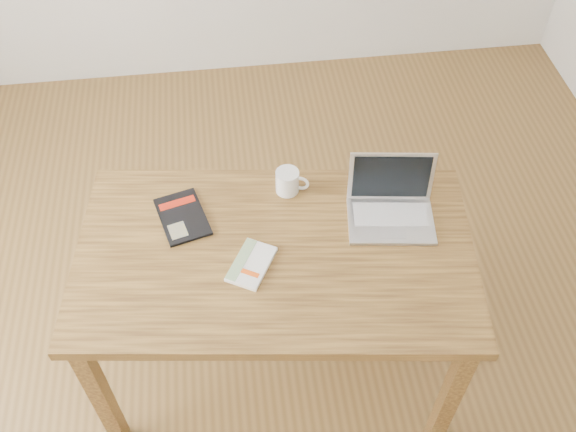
{
  "coord_description": "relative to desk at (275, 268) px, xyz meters",
  "views": [
    {
      "loc": [
        -0.05,
        -1.27,
        2.41
      ],
      "look_at": [
        0.12,
        0.04,
        0.85
      ],
      "focal_mm": 40.0,
      "sensor_mm": 36.0,
      "label": 1
    }
  ],
  "objects": [
    {
      "name": "black_guidebook",
      "position": [
        -0.3,
        0.18,
        0.1
      ],
      "size": [
        0.2,
        0.25,
        0.01
      ],
      "rotation": [
        0.0,
        0.0,
        0.27
      ],
      "color": "black",
      "rests_on": "desk"
    },
    {
      "name": "room",
      "position": [
        -0.14,
        0.02,
        0.69
      ],
      "size": [
        4.04,
        4.04,
        2.7
      ],
      "color": "brown",
      "rests_on": "ground"
    },
    {
      "name": "laptop",
      "position": [
        0.41,
        0.11,
        0.13
      ],
      "size": [
        0.31,
        0.26,
        0.2
      ],
      "rotation": [
        0.0,
        0.0,
        -0.13
      ],
      "color": "silver",
      "rests_on": "desk"
    },
    {
      "name": "white_guidebook",
      "position": [
        -0.08,
        -0.05,
        0.1
      ],
      "size": [
        0.18,
        0.21,
        0.02
      ],
      "rotation": [
        0.0,
        0.0,
        -0.51
      ],
      "color": "silver",
      "rests_on": "desk"
    },
    {
      "name": "desk",
      "position": [
        0.0,
        0.0,
        0.0
      ],
      "size": [
        1.38,
        0.9,
        0.75
      ],
      "rotation": [
        0.0,
        0.0,
        -0.13
      ],
      "color": "brown",
      "rests_on": "ground"
    },
    {
      "name": "coffee_mug",
      "position": [
        0.08,
        0.26,
        0.14
      ],
      "size": [
        0.12,
        0.08,
        0.09
      ],
      "rotation": [
        0.0,
        0.0,
        -0.32
      ],
      "color": "white",
      "rests_on": "desk"
    }
  ]
}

